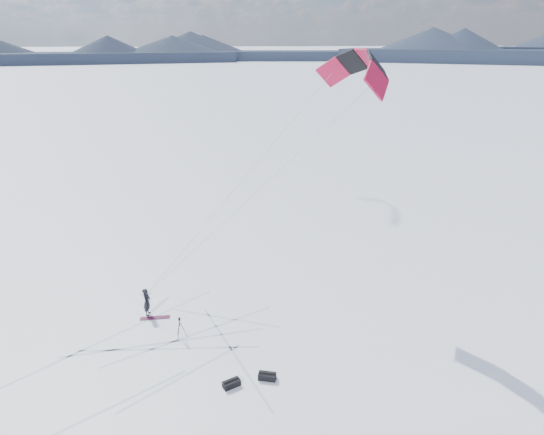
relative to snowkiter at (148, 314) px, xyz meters
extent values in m
plane|color=white|center=(2.14, -4.04, 0.00)|extent=(1800.00, 1800.00, 0.00)
cube|color=#1E2637|center=(162.14, 273.09, 3.38)|extent=(152.40, 113.97, 6.75)
cone|color=#1E2637|center=(162.14, 273.09, 6.75)|extent=(87.43, 87.43, 8.00)
cube|color=#1E2637|center=(57.70, 311.10, 3.38)|extent=(155.54, 70.36, 6.75)
cone|color=#1E2637|center=(57.70, 311.10, 6.75)|extent=(74.14, 74.14, 8.00)
cube|color=#1E2637|center=(-53.43, 311.10, 3.38)|extent=(155.54, 70.36, 6.75)
cone|color=#1E2637|center=(-53.43, 311.10, 6.75)|extent=(74.14, 74.14, 8.00)
cube|color=#AAB9D6|center=(-1.16, -5.74, 0.00)|extent=(3.52, 7.29, 0.01)
cube|color=#AAB9D6|center=(0.54, -3.44, 0.00)|extent=(6.45, 7.79, 0.01)
cube|color=#AAB9D6|center=(2.24, -1.14, 0.00)|extent=(11.66, 3.07, 0.01)
cube|color=#AAB9D6|center=(3.94, -6.84, 0.00)|extent=(1.27, 5.91, 0.01)
cube|color=#AAB9D6|center=(5.64, -4.54, 0.00)|extent=(6.52, 4.83, 0.01)
cube|color=#AAB9D6|center=(7.34, -2.24, 0.00)|extent=(8.85, 4.87, 0.01)
cube|color=#AAB9D6|center=(-1.96, -7.94, 0.00)|extent=(0.79, 11.99, 0.01)
imported|color=black|center=(0.00, 0.00, 0.00)|extent=(0.48, 0.64, 1.60)
cube|color=maroon|center=(0.40, -0.44, 0.02)|extent=(1.60, 0.32, 0.04)
cylinder|color=black|center=(2.01, -2.39, 0.49)|extent=(0.35, 0.05, 0.99)
cylinder|color=black|center=(1.76, -2.27, 0.49)|extent=(0.21, 0.30, 0.99)
cylinder|color=black|center=(1.78, -2.55, 0.49)|extent=(0.18, 0.32, 0.99)
cylinder|color=black|center=(1.85, -2.40, 0.83)|extent=(0.03, 0.03, 0.31)
cube|color=black|center=(1.85, -2.40, 1.04)|extent=(0.07, 0.07, 0.04)
cube|color=black|center=(1.85, -2.40, 1.12)|extent=(0.12, 0.09, 0.09)
cylinder|color=black|center=(1.85, -2.32, 1.12)|extent=(0.06, 0.09, 0.06)
cube|color=black|center=(4.18, -6.28, 0.14)|extent=(0.85, 0.63, 0.29)
cylinder|color=black|center=(4.18, -6.28, 0.31)|extent=(0.70, 0.35, 0.07)
cube|color=black|center=(5.79, -6.05, 0.15)|extent=(0.86, 0.61, 0.29)
cylinder|color=black|center=(5.79, -6.05, 0.31)|extent=(0.73, 0.32, 0.09)
cube|color=#AD1135|center=(11.45, -1.71, 12.43)|extent=(1.67, 1.24, 1.77)
cube|color=black|center=(11.93, -0.42, 13.02)|extent=(1.30, 1.51, 1.43)
cube|color=#AD1135|center=(12.00, 1.10, 13.23)|extent=(1.16, 1.56, 1.04)
cube|color=black|center=(11.65, 2.60, 13.02)|extent=(1.54, 1.45, 1.43)
cube|color=#AD1135|center=(10.94, 3.77, 12.43)|extent=(1.84, 1.11, 1.77)
cylinder|color=gray|center=(5.72, -0.86, 6.85)|extent=(11.46, 1.73, 11.18)
cylinder|color=gray|center=(5.47, 1.89, 6.85)|extent=(10.96, 3.80, 11.18)
cylinder|color=black|center=(0.00, 0.00, 1.26)|extent=(0.55, 0.08, 0.03)
camera|label=1|loc=(3.59, -22.15, 14.20)|focal=30.00mm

